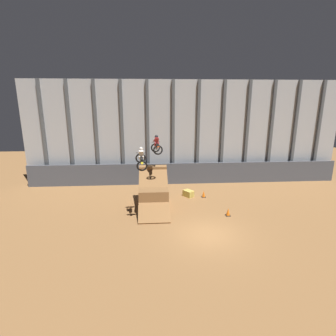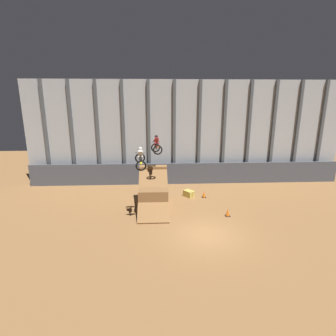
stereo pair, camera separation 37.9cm
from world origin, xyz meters
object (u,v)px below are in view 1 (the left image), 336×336
(dirt_ramp, at_px, (153,193))
(traffic_cone_near_ramp, at_px, (204,194))
(traffic_cone_arena_edge, at_px, (228,212))
(rider_bike_left_air, at_px, (141,159))
(rider_bike_right_air, at_px, (157,146))
(hay_bale_trackside, at_px, (188,193))

(dirt_ramp, relative_size, traffic_cone_near_ramp, 8.29)
(traffic_cone_near_ramp, relative_size, traffic_cone_arena_edge, 1.00)
(rider_bike_left_air, bearing_deg, traffic_cone_near_ramp, 32.48)
(rider_bike_right_air, distance_m, hay_bale_trackside, 5.75)
(hay_bale_trackside, bearing_deg, rider_bike_right_air, -146.18)
(traffic_cone_near_ramp, height_order, hay_bale_trackside, traffic_cone_near_ramp)
(rider_bike_right_air, xyz_separation_m, hay_bale_trackside, (2.83, 1.89, -4.64))
(rider_bike_left_air, height_order, rider_bike_right_air, rider_bike_right_air)
(dirt_ramp, height_order, traffic_cone_arena_edge, dirt_ramp)
(dirt_ramp, distance_m, rider_bike_left_air, 4.27)
(traffic_cone_arena_edge, bearing_deg, rider_bike_left_air, -178.12)
(dirt_ramp, xyz_separation_m, rider_bike_right_air, (0.30, 0.03, 3.84))
(dirt_ramp, relative_size, hay_bale_trackside, 4.45)
(rider_bike_right_air, distance_m, traffic_cone_arena_edge, 7.33)
(rider_bike_left_air, relative_size, hay_bale_trackside, 1.72)
(rider_bike_left_air, bearing_deg, dirt_ramp, 65.92)
(rider_bike_right_air, relative_size, hay_bale_trackside, 1.65)
(dirt_ramp, relative_size, traffic_cone_arena_edge, 8.29)
(hay_bale_trackside, bearing_deg, rider_bike_left_air, -131.95)
(dirt_ramp, xyz_separation_m, hay_bale_trackside, (3.12, 1.93, -0.80))
(dirt_ramp, distance_m, hay_bale_trackside, 3.75)
(rider_bike_left_air, distance_m, rider_bike_right_air, 2.77)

